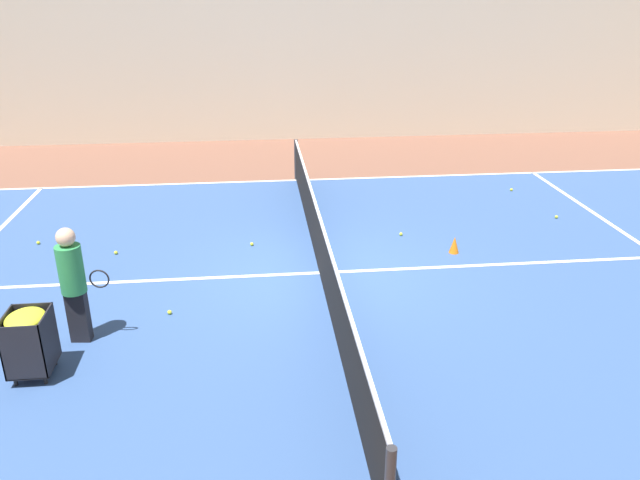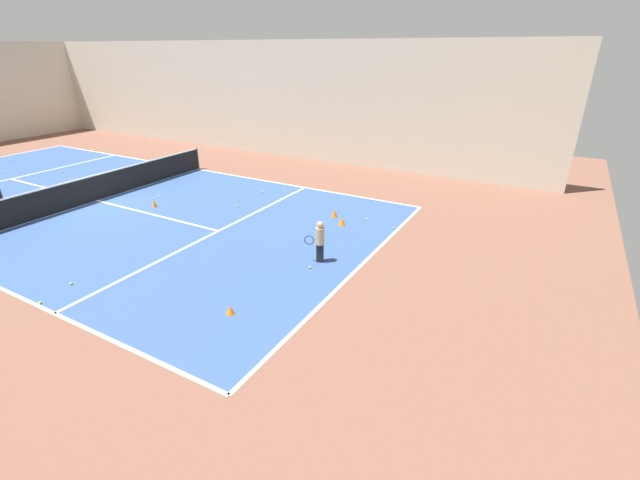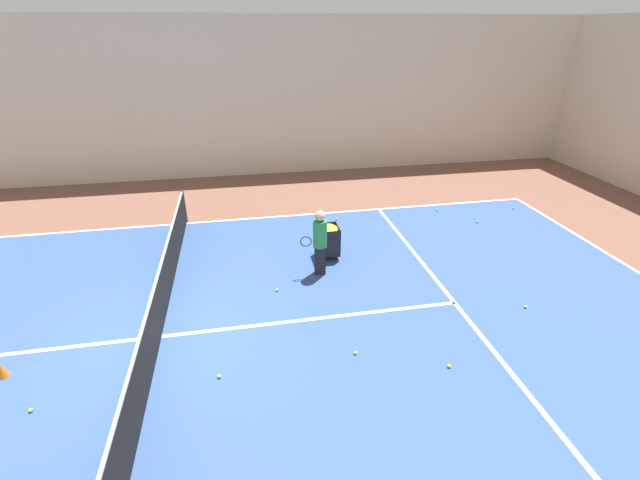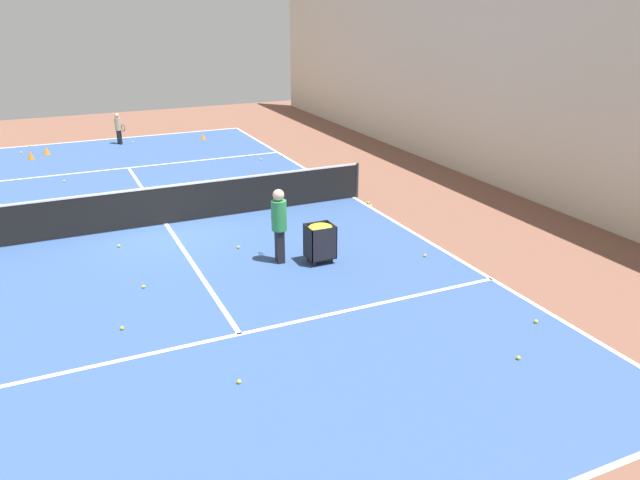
# 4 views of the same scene
# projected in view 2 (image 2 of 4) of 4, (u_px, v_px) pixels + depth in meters

# --- Properties ---
(ground_plane) EXTENTS (37.02, 37.02, 0.00)m
(ground_plane) POSITION_uv_depth(u_px,v_px,m) (98.00, 201.00, 17.51)
(ground_plane) COLOR brown
(court_playing_area) EXTENTS (11.41, 23.58, 0.00)m
(court_playing_area) POSITION_uv_depth(u_px,v_px,m) (98.00, 201.00, 17.51)
(court_playing_area) COLOR #335189
(court_playing_area) RESTS_ON ground
(line_baseline_near) EXTENTS (11.41, 0.10, 0.00)m
(line_baseline_near) POSITION_uv_depth(u_px,v_px,m) (360.00, 266.00, 12.25)
(line_baseline_near) COLOR white
(line_baseline_near) RESTS_ON ground
(line_sideline_right) EXTENTS (0.10, 23.58, 0.00)m
(line_sideline_right) POSITION_uv_depth(u_px,v_px,m) (197.00, 169.00, 22.05)
(line_sideline_right) COLOR white
(line_sideline_right) RESTS_ON ground
(line_service_near) EXTENTS (11.41, 0.10, 0.00)m
(line_service_near) POSITION_uv_depth(u_px,v_px,m) (218.00, 231.00, 14.62)
(line_service_near) COLOR white
(line_service_near) RESTS_ON ground
(line_service_far) EXTENTS (11.41, 0.10, 0.00)m
(line_service_far) POSITION_uv_depth(u_px,v_px,m) (11.00, 179.00, 20.41)
(line_service_far) COLOR white
(line_service_far) RESTS_ON ground
(line_centre_service) EXTENTS (0.10, 12.97, 0.00)m
(line_centre_service) POSITION_uv_depth(u_px,v_px,m) (97.00, 201.00, 17.51)
(line_centre_service) COLOR white
(line_centre_service) RESTS_ON ground
(hall_enclosure_right) EXTENTS (0.15, 33.32, 6.13)m
(hall_enclosure_right) POSITION_uv_depth(u_px,v_px,m) (251.00, 98.00, 24.60)
(hall_enclosure_right) COLOR beige
(hall_enclosure_right) RESTS_ON ground
(tennis_net) EXTENTS (11.71, 0.10, 1.07)m
(tennis_net) POSITION_uv_depth(u_px,v_px,m) (95.00, 188.00, 17.29)
(tennis_net) COLOR #2D2D33
(tennis_net) RESTS_ON ground
(player_near_baseline) EXTENTS (0.39, 0.57, 1.27)m
(player_near_baseline) POSITION_uv_depth(u_px,v_px,m) (320.00, 239.00, 12.23)
(player_near_baseline) COLOR black
(player_near_baseline) RESTS_ON ground
(training_cone_0) EXTENTS (0.21, 0.21, 0.22)m
(training_cone_0) POSITION_uv_depth(u_px,v_px,m) (230.00, 310.00, 10.03)
(training_cone_0) COLOR orange
(training_cone_0) RESTS_ON ground
(training_cone_1) EXTENTS (0.26, 0.26, 0.29)m
(training_cone_1) POSITION_uv_depth(u_px,v_px,m) (342.00, 221.00, 15.06)
(training_cone_1) COLOR orange
(training_cone_1) RESTS_ON ground
(training_cone_2) EXTENTS (0.19, 0.19, 0.33)m
(training_cone_2) POSITION_uv_depth(u_px,v_px,m) (154.00, 203.00, 16.76)
(training_cone_2) COLOR orange
(training_cone_2) RESTS_ON ground
(training_cone_3) EXTENTS (0.23, 0.23, 0.32)m
(training_cone_3) POSITION_uv_depth(u_px,v_px,m) (334.00, 213.00, 15.78)
(training_cone_3) COLOR orange
(training_cone_3) RESTS_ON ground
(tennis_ball_1) EXTENTS (0.07, 0.07, 0.07)m
(tennis_ball_1) POSITION_uv_depth(u_px,v_px,m) (108.00, 187.00, 19.14)
(tennis_ball_1) COLOR yellow
(tennis_ball_1) RESTS_ON ground
(tennis_ball_2) EXTENTS (0.07, 0.07, 0.07)m
(tennis_ball_2) POSITION_uv_depth(u_px,v_px,m) (160.00, 196.00, 17.94)
(tennis_ball_2) COLOR yellow
(tennis_ball_2) RESTS_ON ground
(tennis_ball_3) EXTENTS (0.07, 0.07, 0.07)m
(tennis_ball_3) POSITION_uv_depth(u_px,v_px,m) (10.00, 160.00, 23.71)
(tennis_ball_3) COLOR yellow
(tennis_ball_3) RESTS_ON ground
(tennis_ball_4) EXTENTS (0.07, 0.07, 0.07)m
(tennis_ball_4) POSITION_uv_depth(u_px,v_px,m) (63.00, 172.00, 21.45)
(tennis_ball_4) COLOR yellow
(tennis_ball_4) RESTS_ON ground
(tennis_ball_5) EXTENTS (0.07, 0.07, 0.07)m
(tennis_ball_5) POSITION_uv_depth(u_px,v_px,m) (237.00, 206.00, 16.82)
(tennis_ball_5) COLOR yellow
(tennis_ball_5) RESTS_ON ground
(tennis_ball_6) EXTENTS (0.07, 0.07, 0.07)m
(tennis_ball_6) POSITION_uv_depth(u_px,v_px,m) (91.00, 153.00, 25.32)
(tennis_ball_6) COLOR yellow
(tennis_ball_6) RESTS_ON ground
(tennis_ball_7) EXTENTS (0.07, 0.07, 0.07)m
(tennis_ball_7) POSITION_uv_depth(u_px,v_px,m) (263.00, 192.00, 18.50)
(tennis_ball_7) COLOR yellow
(tennis_ball_7) RESTS_ON ground
(tennis_ball_10) EXTENTS (0.07, 0.07, 0.07)m
(tennis_ball_10) POSITION_uv_depth(u_px,v_px,m) (71.00, 284.00, 11.30)
(tennis_ball_10) COLOR yellow
(tennis_ball_10) RESTS_ON ground
(tennis_ball_11) EXTENTS (0.07, 0.07, 0.07)m
(tennis_ball_11) POSITION_uv_depth(u_px,v_px,m) (394.00, 228.00, 14.79)
(tennis_ball_11) COLOR yellow
(tennis_ball_11) RESTS_ON ground
(tennis_ball_12) EXTENTS (0.07, 0.07, 0.07)m
(tennis_ball_12) POSITION_uv_depth(u_px,v_px,m) (70.00, 180.00, 20.18)
(tennis_ball_12) COLOR yellow
(tennis_ball_12) RESTS_ON ground
(tennis_ball_14) EXTENTS (0.07, 0.07, 0.07)m
(tennis_ball_14) POSITION_uv_depth(u_px,v_px,m) (7.00, 154.00, 25.18)
(tennis_ball_14) COLOR yellow
(tennis_ball_14) RESTS_ON ground
(tennis_ball_15) EXTENTS (0.07, 0.07, 0.07)m
(tennis_ball_15) POSITION_uv_depth(u_px,v_px,m) (367.00, 219.00, 15.57)
(tennis_ball_15) COLOR yellow
(tennis_ball_15) RESTS_ON ground
(tennis_ball_17) EXTENTS (0.07, 0.07, 0.07)m
(tennis_ball_17) POSITION_uv_depth(u_px,v_px,m) (94.00, 150.00, 26.04)
(tennis_ball_17) COLOR yellow
(tennis_ball_17) RESTS_ON ground
(tennis_ball_18) EXTENTS (0.07, 0.07, 0.07)m
(tennis_ball_18) POSITION_uv_depth(u_px,v_px,m) (5.00, 172.00, 21.44)
(tennis_ball_18) COLOR yellow
(tennis_ball_18) RESTS_ON ground
(tennis_ball_20) EXTENTS (0.07, 0.07, 0.07)m
(tennis_ball_20) POSITION_uv_depth(u_px,v_px,m) (31.00, 199.00, 17.63)
(tennis_ball_20) COLOR yellow
(tennis_ball_20) RESTS_ON ground
(tennis_ball_21) EXTENTS (0.07, 0.07, 0.07)m
(tennis_ball_21) POSITION_uv_depth(u_px,v_px,m) (310.00, 267.00, 12.13)
(tennis_ball_21) COLOR yellow
(tennis_ball_21) RESTS_ON ground
(tennis_ball_22) EXTENTS (0.07, 0.07, 0.07)m
(tennis_ball_22) POSITION_uv_depth(u_px,v_px,m) (40.00, 303.00, 10.45)
(tennis_ball_22) COLOR yellow
(tennis_ball_22) RESTS_ON ground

